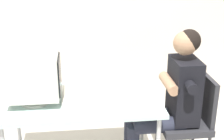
# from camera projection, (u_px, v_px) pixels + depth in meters

# --- Properties ---
(desk) EXTENTS (1.34, 0.75, 0.73)m
(desk) POSITION_uv_depth(u_px,v_px,m) (81.00, 104.00, 2.80)
(desk) COLOR #B7B7BC
(desk) RESTS_ON ground_plane
(crt_monitor) EXTENTS (0.43, 0.33, 0.42)m
(crt_monitor) POSITION_uv_depth(u_px,v_px,m) (33.00, 76.00, 2.63)
(crt_monitor) COLOR silver
(crt_monitor) RESTS_ON desk
(keyboard) EXTENTS (0.17, 0.43, 0.03)m
(keyboard) POSITION_uv_depth(u_px,v_px,m) (71.00, 96.00, 2.80)
(keyboard) COLOR silver
(keyboard) RESTS_ON desk
(office_chair) EXTENTS (0.43, 0.43, 0.89)m
(office_chair) POSITION_uv_depth(u_px,v_px,m) (191.00, 117.00, 2.95)
(office_chair) COLOR #4C4C51
(office_chair) RESTS_ON ground_plane
(person_seated) EXTENTS (0.74, 0.54, 1.32)m
(person_seated) POSITION_uv_depth(u_px,v_px,m) (170.00, 97.00, 2.86)
(person_seated) COLOR black
(person_seated) RESTS_ON ground_plane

